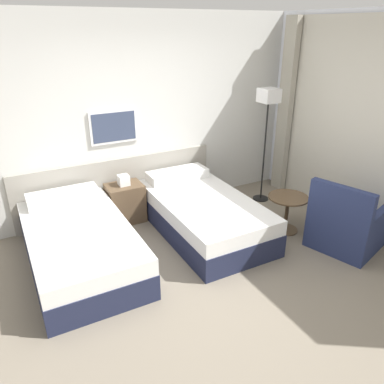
# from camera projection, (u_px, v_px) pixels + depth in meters

# --- Properties ---
(ground_plane) EXTENTS (16.00, 16.00, 0.00)m
(ground_plane) POSITION_uv_depth(u_px,v_px,m) (212.00, 282.00, 3.99)
(ground_plane) COLOR slate
(wall_headboard) EXTENTS (10.00, 0.10, 2.70)m
(wall_headboard) POSITION_uv_depth(u_px,v_px,m) (135.00, 122.00, 5.10)
(wall_headboard) COLOR silver
(wall_headboard) RESTS_ON ground_plane
(bed_near_door) EXTENTS (1.08, 1.98, 0.61)m
(bed_near_door) POSITION_uv_depth(u_px,v_px,m) (80.00, 244.00, 4.21)
(bed_near_door) COLOR #1E233D
(bed_near_door) RESTS_ON ground_plane
(bed_near_window) EXTENTS (1.08, 1.98, 0.61)m
(bed_near_window) POSITION_uv_depth(u_px,v_px,m) (202.00, 213.00, 4.90)
(bed_near_window) COLOR #1E233D
(bed_near_window) RESTS_ON ground_plane
(nightstand) EXTENTS (0.48, 0.37, 0.68)m
(nightstand) POSITION_uv_depth(u_px,v_px,m) (125.00, 202.00, 5.15)
(nightstand) COLOR brown
(nightstand) RESTS_ON ground_plane
(floor_lamp) EXTENTS (0.25, 0.25, 1.70)m
(floor_lamp) POSITION_uv_depth(u_px,v_px,m) (268.00, 107.00, 5.31)
(floor_lamp) COLOR black
(floor_lamp) RESTS_ON ground_plane
(side_table) EXTENTS (0.52, 0.52, 0.49)m
(side_table) POSITION_uv_depth(u_px,v_px,m) (287.00, 206.00, 4.86)
(side_table) COLOR brown
(side_table) RESTS_ON ground_plane
(armchair) EXTENTS (0.93, 0.92, 0.89)m
(armchair) POSITION_uv_depth(u_px,v_px,m) (346.00, 226.00, 4.53)
(armchair) COLOR navy
(armchair) RESTS_ON ground_plane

